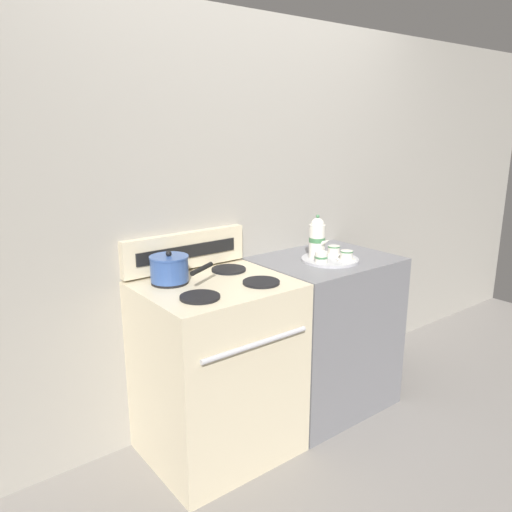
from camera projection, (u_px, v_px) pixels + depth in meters
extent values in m
plane|color=gray|center=(275.00, 422.00, 2.82)|extent=(6.00, 6.00, 0.00)
cube|color=#9E998E|center=(240.00, 222.00, 2.79)|extent=(6.00, 0.05, 2.20)
cube|color=beige|center=(217.00, 369.00, 2.48)|extent=(0.71, 0.60, 0.90)
cylinder|color=silver|center=(257.00, 344.00, 2.17)|extent=(0.57, 0.02, 0.02)
cylinder|color=black|center=(170.00, 282.00, 2.37)|extent=(0.18, 0.18, 0.01)
cylinder|color=black|center=(229.00, 269.00, 2.57)|extent=(0.18, 0.18, 0.01)
cylinder|color=black|center=(200.00, 297.00, 2.16)|extent=(0.18, 0.18, 0.01)
cylinder|color=black|center=(261.00, 282.00, 2.36)|extent=(0.18, 0.18, 0.01)
cube|color=beige|center=(185.00, 250.00, 2.55)|extent=(0.69, 0.05, 0.19)
cube|color=black|center=(188.00, 251.00, 2.53)|extent=(0.57, 0.01, 0.06)
cube|color=slate|center=(323.00, 332.00, 2.92)|extent=(0.75, 0.60, 0.90)
cylinder|color=#335193|center=(169.00, 269.00, 2.35)|extent=(0.18, 0.18, 0.11)
cylinder|color=#335193|center=(169.00, 257.00, 2.34)|extent=(0.18, 0.18, 0.01)
sphere|color=black|center=(169.00, 254.00, 2.33)|extent=(0.03, 0.03, 0.03)
cylinder|color=black|center=(202.00, 269.00, 2.28)|extent=(0.16, 0.10, 0.02)
cylinder|color=#B2B2B7|center=(330.00, 259.00, 2.75)|extent=(0.32, 0.32, 0.01)
cylinder|color=white|center=(317.00, 241.00, 2.74)|extent=(0.09, 0.09, 0.19)
cylinder|color=#427A4C|center=(317.00, 240.00, 2.74)|extent=(0.09, 0.09, 0.03)
sphere|color=white|center=(318.00, 225.00, 2.72)|extent=(0.07, 0.07, 0.07)
sphere|color=#427A4C|center=(318.00, 216.00, 2.71)|extent=(0.02, 0.02, 0.02)
cone|color=white|center=(326.00, 242.00, 2.69)|extent=(0.03, 0.07, 0.05)
cylinder|color=white|center=(346.00, 260.00, 2.71)|extent=(0.10, 0.10, 0.01)
cylinder|color=white|center=(346.00, 255.00, 2.70)|extent=(0.07, 0.07, 0.05)
cylinder|color=#427A4C|center=(347.00, 251.00, 2.70)|extent=(0.07, 0.07, 0.01)
cylinder|color=white|center=(334.00, 255.00, 2.81)|extent=(0.10, 0.10, 0.01)
cylinder|color=white|center=(334.00, 250.00, 2.81)|extent=(0.07, 0.07, 0.05)
cylinder|color=#427A4C|center=(334.00, 247.00, 2.80)|extent=(0.07, 0.07, 0.01)
cylinder|color=white|center=(321.00, 257.00, 2.66)|extent=(0.07, 0.07, 0.06)
cylinder|color=#427A4C|center=(321.00, 257.00, 2.66)|extent=(0.07, 0.07, 0.01)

